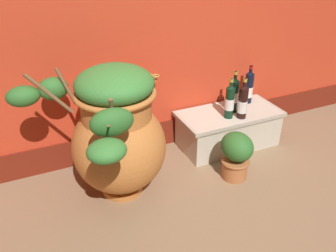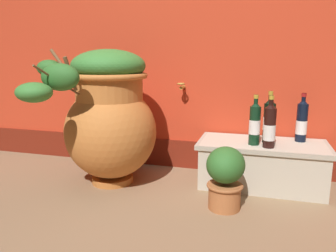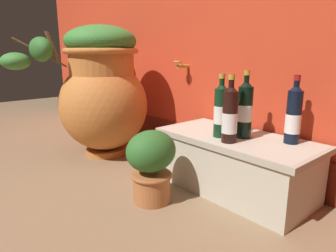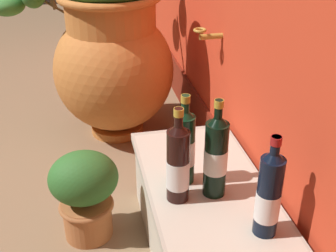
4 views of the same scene
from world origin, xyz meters
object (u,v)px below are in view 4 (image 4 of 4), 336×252
at_px(wine_bottle_right, 216,154).
at_px(potted_shrub, 85,192).
at_px(wine_bottle_middle, 185,145).
at_px(wine_bottle_left, 269,193).
at_px(wine_bottle_back, 178,163).
at_px(terracotta_urn, 111,48).

relative_size(wine_bottle_right, potted_shrub, 0.93).
xyz_separation_m(wine_bottle_right, potted_shrub, (-0.23, -0.42, -0.25)).
distance_m(wine_bottle_middle, wine_bottle_right, 0.12).
relative_size(wine_bottle_left, wine_bottle_right, 0.95).
bearing_deg(wine_bottle_left, wine_bottle_middle, -150.22).
relative_size(wine_bottle_left, wine_bottle_middle, 1.00).
distance_m(wine_bottle_right, potted_shrub, 0.54).
xyz_separation_m(wine_bottle_middle, potted_shrub, (-0.14, -0.34, -0.24)).
height_order(wine_bottle_left, potted_shrub, wine_bottle_left).
distance_m(wine_bottle_middle, wine_bottle_back, 0.10).
distance_m(wine_bottle_back, potted_shrub, 0.44).
bearing_deg(wine_bottle_right, wine_bottle_back, -88.85).
relative_size(terracotta_urn, wine_bottle_middle, 2.86).
distance_m(terracotta_urn, wine_bottle_right, 1.06).
bearing_deg(terracotta_urn, wine_bottle_middle, 9.00).
xyz_separation_m(terracotta_urn, wine_bottle_left, (1.24, 0.32, -0.03)).
distance_m(wine_bottle_left, potted_shrub, 0.71).
bearing_deg(wine_bottle_right, wine_bottle_middle, -137.91).
bearing_deg(wine_bottle_left, terracotta_urn, -165.57).
bearing_deg(potted_shrub, wine_bottle_middle, 67.64).
bearing_deg(wine_bottle_left, wine_bottle_back, -134.07).
bearing_deg(wine_bottle_left, potted_shrub, -130.58).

